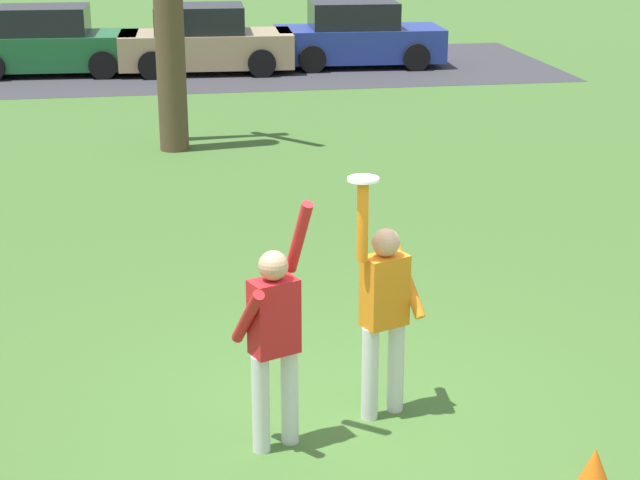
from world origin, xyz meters
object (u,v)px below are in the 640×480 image
object	(u,v)px
person_catcher	(384,306)
person_defender	(274,333)
parked_car_green	(49,43)
parked_car_tan	(205,42)
parked_car_blue	(357,37)
field_cone_orange	(594,468)
frisbee_disc	(363,179)

from	to	relation	value
person_catcher	person_defender	world-z (taller)	person_catcher
parked_car_green	parked_car_tan	world-z (taller)	same
parked_car_tan	parked_car_blue	xyz separation A→B (m)	(3.80, 0.28, 0.00)
parked_car_tan	field_cone_orange	world-z (taller)	parked_car_tan
parked_car_blue	field_cone_orange	xyz separation A→B (m)	(-2.09, -19.12, -0.57)
parked_car_tan	field_cone_orange	size ratio (longest dim) A/B	13.07
person_catcher	frisbee_disc	size ratio (longest dim) A/B	8.38
person_defender	parked_car_green	bearing A→B (deg)	77.92
parked_car_green	parked_car_blue	bearing A→B (deg)	2.11
parked_car_tan	parked_car_green	bearing A→B (deg)	177.08
parked_car_blue	field_cone_orange	distance (m)	19.24
person_defender	parked_car_blue	world-z (taller)	person_defender
parked_car_green	field_cone_orange	xyz separation A→B (m)	(5.37, -19.20, -0.57)
person_defender	parked_car_tan	xyz separation A→B (m)	(0.54, 17.86, -0.25)
parked_car_tan	person_defender	bearing A→B (deg)	-88.99
person_catcher	frisbee_disc	world-z (taller)	frisbee_disc
parked_car_tan	parked_car_blue	world-z (taller)	same
frisbee_disc	parked_car_green	world-z (taller)	frisbee_disc
parked_car_blue	person_defender	bearing A→B (deg)	-100.71
person_catcher	parked_car_green	bearing A→B (deg)	-98.94
person_catcher	parked_car_blue	xyz separation A→B (m)	(3.39, 17.76, -0.25)
frisbee_disc	parked_car_tan	xyz separation A→B (m)	(-0.20, 17.56, -1.37)
person_catcher	person_defender	xyz separation A→B (m)	(-0.95, -0.38, -0.00)
person_defender	field_cone_orange	bearing A→B (deg)	-45.21
frisbee_disc	parked_car_blue	bearing A→B (deg)	78.59
frisbee_disc	field_cone_orange	bearing A→B (deg)	-40.17
parked_car_green	person_catcher	bearing A→B (deg)	-74.38
person_defender	parked_car_blue	bearing A→B (deg)	54.73
person_catcher	parked_car_tan	distance (m)	17.49
parked_car_green	field_cone_orange	world-z (taller)	parked_car_green
person_catcher	person_defender	distance (m)	1.03
person_defender	parked_car_tan	distance (m)	17.87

